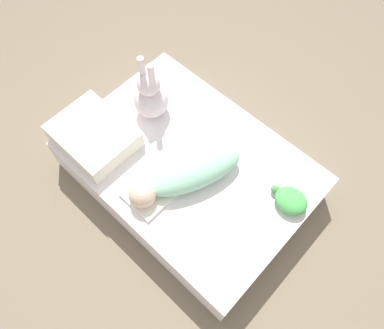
% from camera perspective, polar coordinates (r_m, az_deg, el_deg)
% --- Properties ---
extents(ground_plane, '(12.00, 12.00, 0.00)m').
position_cam_1_polar(ground_plane, '(2.06, -0.46, -2.42)').
color(ground_plane, '#7A6B56').
extents(bed_mattress, '(1.20, 0.85, 0.23)m').
position_cam_1_polar(bed_mattress, '(1.96, -0.48, -0.99)').
color(bed_mattress, white).
rests_on(bed_mattress, ground_plane).
extents(burp_cloth, '(0.20, 0.20, 0.02)m').
position_cam_1_polar(burp_cloth, '(1.78, -6.59, -4.44)').
color(burp_cloth, white).
rests_on(burp_cloth, bed_mattress).
extents(swaddled_baby, '(0.33, 0.56, 0.13)m').
position_cam_1_polar(swaddled_baby, '(1.74, -0.85, -1.76)').
color(swaddled_baby, '#99D6B2').
rests_on(swaddled_baby, bed_mattress).
extents(pillow, '(0.39, 0.31, 0.10)m').
position_cam_1_polar(pillow, '(1.93, -14.72, 4.28)').
color(pillow, white).
rests_on(pillow, bed_mattress).
extents(bunny_plush, '(0.18, 0.18, 0.37)m').
position_cam_1_polar(bunny_plush, '(1.93, -6.34, 10.27)').
color(bunny_plush, silver).
rests_on(bunny_plush, bed_mattress).
extents(turtle_plush, '(0.19, 0.13, 0.08)m').
position_cam_1_polar(turtle_plush, '(1.78, 14.77, -5.29)').
color(turtle_plush, '#51B756').
rests_on(turtle_plush, bed_mattress).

